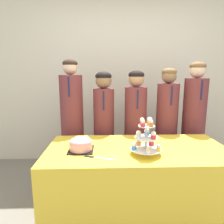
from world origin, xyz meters
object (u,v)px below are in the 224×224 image
at_px(cake_knife, 95,157).
at_px(student_4, 193,127).
at_px(student_1, 104,131).
at_px(student_3, 166,130).
at_px(cupcake_stand, 146,137).
at_px(student_0, 72,127).
at_px(student_2, 135,131).
at_px(round_cake, 81,144).

height_order(cake_knife, student_4, student_4).
bearing_deg(student_1, cake_knife, -94.67).
relative_size(student_3, student_4, 0.95).
relative_size(cupcake_stand, student_0, 0.20).
bearing_deg(student_3, student_4, 0.00).
height_order(cake_knife, student_2, student_2).
distance_m(student_1, student_4, 1.11).
height_order(round_cake, cupcake_stand, cupcake_stand).
relative_size(cupcake_stand, student_4, 0.21).
distance_m(cake_knife, student_3, 1.19).
bearing_deg(student_0, student_1, -0.00).
xyz_separation_m(round_cake, student_4, (1.31, 0.68, -0.04)).
distance_m(student_3, student_4, 0.34).
xyz_separation_m(cupcake_stand, student_0, (-0.74, 0.78, -0.12)).
xyz_separation_m(cake_knife, cupcake_stand, (0.43, 0.06, 0.15)).
distance_m(cake_knife, student_0, 0.90).
distance_m(cupcake_stand, student_0, 1.08).
bearing_deg(round_cake, student_4, 27.43).
bearing_deg(cupcake_stand, student_4, 45.92).
xyz_separation_m(round_cake, student_2, (0.59, 0.68, -0.09)).
height_order(student_0, student_4, student_0).
bearing_deg(cupcake_stand, round_cake, 169.99).
bearing_deg(round_cake, student_2, 49.32).
relative_size(cake_knife, student_2, 0.18).
height_order(round_cake, student_4, student_4).
bearing_deg(round_cake, cupcake_stand, -10.01).
relative_size(student_0, student_3, 1.07).
height_order(student_1, student_2, student_2).
xyz_separation_m(round_cake, cake_knife, (0.13, -0.16, -0.06)).
distance_m(student_0, student_4, 1.50).
bearing_deg(cupcake_stand, student_1, 114.68).
xyz_separation_m(cupcake_stand, student_2, (0.03, 0.78, -0.17)).
bearing_deg(cake_knife, student_0, 128.61).
height_order(round_cake, student_2, student_2).
bearing_deg(student_1, cupcake_stand, -65.32).
relative_size(student_1, student_4, 0.92).
xyz_separation_m(cupcake_stand, student_3, (0.42, 0.78, -0.16)).
bearing_deg(student_3, cake_knife, -135.06).
relative_size(cake_knife, student_1, 0.19).
bearing_deg(round_cake, student_0, 105.16).
bearing_deg(student_4, student_0, -180.00).
bearing_deg(student_3, student_1, -180.00).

